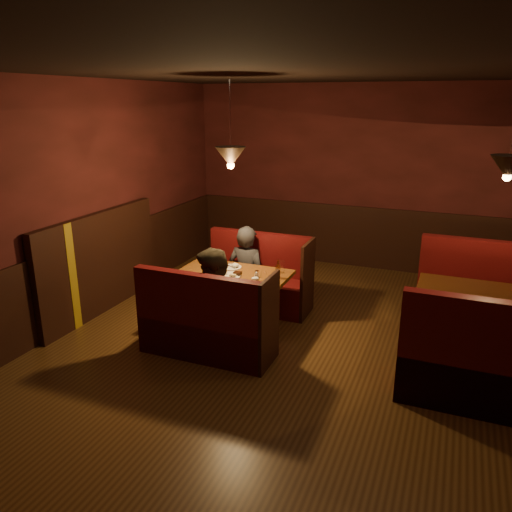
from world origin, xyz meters
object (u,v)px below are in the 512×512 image
at_px(second_bench_near, 489,374).
at_px(diner_a, 247,254).
at_px(main_bench_far, 258,284).
at_px(second_table, 486,313).
at_px(main_bench_near, 206,330).
at_px(diner_b, 215,287).
at_px(second_bench_far, 484,305).
at_px(main_table, 234,286).

distance_m(second_bench_near, diner_a, 3.20).
bearing_deg(main_bench_far, second_table, -11.72).
distance_m(main_bench_far, second_table, 2.79).
relative_size(main_bench_near, diner_b, 0.95).
xyz_separation_m(second_bench_far, diner_a, (-2.89, -0.33, 0.38)).
bearing_deg(diner_a, second_table, 174.31).
xyz_separation_m(main_bench_far, second_bench_near, (2.75, -1.39, 0.04)).
bearing_deg(main_bench_far, second_bench_far, 5.45).
bearing_deg(diner_a, second_bench_near, 159.57).
xyz_separation_m(main_table, diner_a, (-0.12, 0.68, 0.19)).
distance_m(second_bench_far, diner_a, 2.93).
relative_size(main_table, main_bench_near, 0.91).
height_order(main_bench_far, diner_b, diner_b).
xyz_separation_m(diner_a, diner_b, (0.18, -1.28, 0.03)).
distance_m(diner_a, diner_b, 1.30).
xyz_separation_m(second_bench_near, diner_a, (-2.89, 1.33, 0.38)).
relative_size(second_table, second_bench_near, 0.90).
bearing_deg(second_bench_near, main_bench_far, 153.18).
relative_size(second_table, second_bench_far, 0.90).
height_order(main_bench_far, second_bench_far, second_bench_far).
bearing_deg(second_bench_near, second_table, 92.20).
bearing_deg(diner_a, diner_b, 102.36).
relative_size(main_bench_far, diner_b, 0.95).
bearing_deg(main_table, second_bench_near, -13.21).
bearing_deg(second_bench_far, diner_a, -173.54).
height_order(main_table, diner_a, diner_a).
height_order(second_bench_far, second_bench_near, same).
relative_size(diner_a, diner_b, 0.97).
relative_size(second_bench_far, second_bench_near, 1.00).
bearing_deg(second_table, second_bench_far, 87.80).
distance_m(second_table, diner_b, 2.79).
height_order(second_bench_near, diner_a, diner_a).
bearing_deg(main_table, second_bench_far, 19.95).
relative_size(second_bench_far, diner_a, 1.05).
xyz_separation_m(main_bench_far, diner_b, (0.05, -1.35, 0.44)).
bearing_deg(main_bench_far, diner_a, -154.79).
height_order(main_bench_near, diner_b, diner_b).
height_order(diner_a, diner_b, diner_b).
relative_size(main_bench_far, second_table, 1.04).
bearing_deg(diner_a, main_bench_far, -150.56).
distance_m(second_bench_far, second_bench_near, 1.65).
distance_m(main_bench_far, main_bench_near, 1.49).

